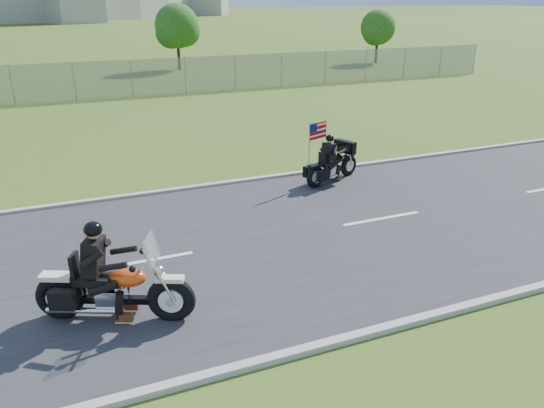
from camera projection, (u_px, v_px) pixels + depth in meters
name	position (u px, v px, depth m)	size (l,w,h in m)	color
ground	(231.00, 247.00, 11.95)	(420.00, 420.00, 0.00)	#354D18
road	(231.00, 246.00, 11.95)	(120.00, 8.00, 0.04)	#28282B
curb_north	(187.00, 189.00, 15.41)	(120.00, 0.18, 0.12)	#9E9B93
curb_south	(312.00, 348.00, 8.46)	(120.00, 0.18, 0.12)	#9E9B93
fence	(12.00, 85.00, 26.94)	(60.00, 0.03, 2.00)	gray
tree_fence_near	(177.00, 28.00, 38.78)	(3.52, 3.28, 4.75)	#382316
tree_fence_far	(378.00, 29.00, 42.91)	(3.08, 2.87, 4.20)	#382316
motorcycle_lead	(112.00, 290.00, 9.09)	(2.63, 1.44, 1.89)	black
motorcycle_follow	(332.00, 166.00, 15.92)	(2.14, 1.13, 1.87)	black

